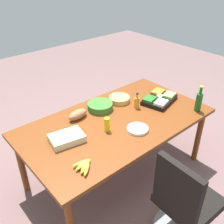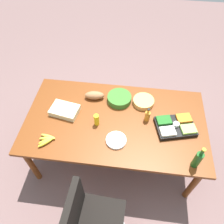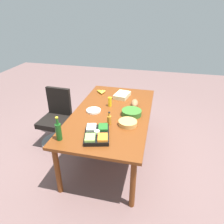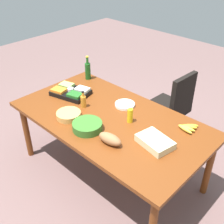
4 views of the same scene
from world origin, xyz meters
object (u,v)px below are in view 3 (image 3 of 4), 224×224
(conference_table, at_px, (112,116))
(dressing_bottle, at_px, (109,120))
(chip_bowl, at_px, (128,123))
(wine_bottle, at_px, (59,131))
(office_chair, at_px, (57,123))
(paper_plate_stack, at_px, (94,111))
(sheet_cake, at_px, (122,95))
(salad_bowl, at_px, (132,113))
(mustard_bottle, at_px, (110,102))
(bread_loaf, at_px, (135,103))
(veggie_tray, at_px, (97,134))
(banana_bunch, at_px, (101,92))

(conference_table, xyz_separation_m, dressing_bottle, (-0.36, -0.05, 0.14))
(dressing_bottle, height_order, chip_bowl, dressing_bottle)
(wine_bottle, bearing_deg, chip_bowl, -54.84)
(office_chair, height_order, paper_plate_stack, office_chair)
(sheet_cake, relative_size, salad_bowl, 1.09)
(dressing_bottle, xyz_separation_m, salad_bowl, (0.35, -0.26, -0.03))
(dressing_bottle, distance_m, wine_bottle, 0.70)
(sheet_cake, height_order, mustard_bottle, mustard_bottle)
(bread_loaf, bearing_deg, mustard_bottle, 103.66)
(paper_plate_stack, xyz_separation_m, chip_bowl, (-0.27, -0.58, 0.02))
(salad_bowl, bearing_deg, mustard_bottle, 60.74)
(dressing_bottle, relative_size, paper_plate_stack, 0.88)
(veggie_tray, bearing_deg, office_chair, 52.11)
(veggie_tray, bearing_deg, sheet_cake, -3.09)
(bread_loaf, bearing_deg, sheet_cake, 40.73)
(chip_bowl, bearing_deg, bread_loaf, -0.88)
(conference_table, distance_m, office_chair, 1.07)
(wine_bottle, bearing_deg, office_chair, 31.01)
(office_chair, relative_size, sheet_cake, 3.08)
(wine_bottle, bearing_deg, salad_bowl, -42.56)
(banana_bunch, bearing_deg, salad_bowl, -136.51)
(office_chair, bearing_deg, dressing_bottle, -113.06)
(paper_plate_stack, bearing_deg, salad_bowl, -87.38)
(wine_bottle, distance_m, bread_loaf, 1.37)
(banana_bunch, bearing_deg, conference_table, -152.09)
(banana_bunch, bearing_deg, wine_bottle, 176.77)
(wine_bottle, bearing_deg, veggie_tray, -68.81)
(office_chair, height_order, salad_bowl, office_chair)
(office_chair, xyz_separation_m, salad_bowl, (-0.11, -1.32, 0.43))
(wine_bottle, height_order, veggie_tray, wine_bottle)
(salad_bowl, bearing_deg, dressing_bottle, 143.51)
(office_chair, bearing_deg, veggie_tray, -127.89)
(paper_plate_stack, distance_m, salad_bowl, 0.58)
(office_chair, height_order, mustard_bottle, office_chair)
(conference_table, relative_size, bread_loaf, 8.69)
(sheet_cake, bearing_deg, mustard_bottle, 163.14)
(office_chair, relative_size, wine_bottle, 3.16)
(office_chair, distance_m, sheet_cake, 1.25)
(chip_bowl, bearing_deg, conference_table, 43.83)
(veggie_tray, bearing_deg, paper_plate_stack, 21.56)
(office_chair, height_order, sheet_cake, office_chair)
(dressing_bottle, relative_size, bread_loaf, 0.81)
(conference_table, relative_size, sheet_cake, 6.52)
(paper_plate_stack, relative_size, wine_bottle, 0.70)
(sheet_cake, relative_size, wine_bottle, 1.02)
(sheet_cake, height_order, bread_loaf, bread_loaf)
(conference_table, relative_size, office_chair, 2.11)
(dressing_bottle, relative_size, banana_bunch, 1.04)
(banana_bunch, relative_size, mustard_bottle, 1.22)
(veggie_tray, bearing_deg, salad_bowl, -26.65)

